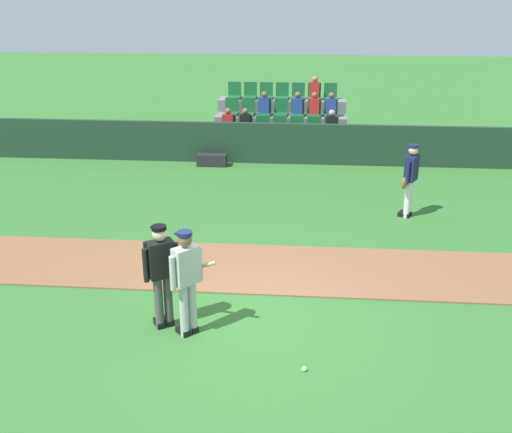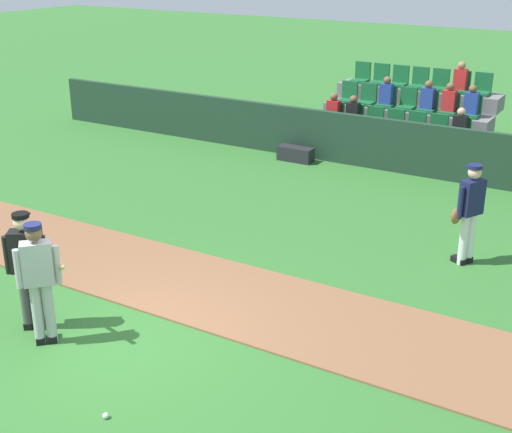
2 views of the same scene
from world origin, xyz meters
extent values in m
plane|color=#33702D|center=(0.00, 0.00, 0.00)|extent=(80.00, 80.00, 0.00)
cube|color=brown|center=(0.00, 1.88, 0.01)|extent=(28.00, 2.16, 0.03)
cube|color=#1E3828|center=(0.00, 9.29, 0.63)|extent=(20.00, 0.16, 1.25)
cube|color=slate|center=(0.00, 11.16, 0.15)|extent=(4.45, 2.95, 0.30)
cube|color=slate|center=(0.00, 10.31, 0.50)|extent=(4.35, 0.85, 0.40)
cube|color=#196033|center=(-1.65, 10.21, 0.75)|extent=(0.44, 0.40, 0.08)
cube|color=#196033|center=(-1.65, 10.43, 1.00)|extent=(0.44, 0.08, 0.50)
cube|color=red|center=(-1.65, 10.26, 1.05)|extent=(0.32, 0.22, 0.52)
sphere|color=brown|center=(-1.65, 10.26, 1.40)|extent=(0.20, 0.20, 0.20)
cube|color=#196033|center=(-1.10, 10.21, 0.75)|extent=(0.44, 0.40, 0.08)
cube|color=#196033|center=(-1.10, 10.43, 1.00)|extent=(0.44, 0.08, 0.50)
cube|color=black|center=(-1.10, 10.26, 1.05)|extent=(0.32, 0.22, 0.52)
sphere|color=brown|center=(-1.10, 10.26, 1.40)|extent=(0.20, 0.20, 0.20)
cube|color=#196033|center=(-0.55, 10.21, 0.75)|extent=(0.44, 0.40, 0.08)
cube|color=#196033|center=(-0.55, 10.43, 1.00)|extent=(0.44, 0.08, 0.50)
cube|color=#196033|center=(0.00, 10.21, 0.75)|extent=(0.44, 0.40, 0.08)
cube|color=#196033|center=(0.00, 10.43, 1.00)|extent=(0.44, 0.08, 0.50)
cube|color=#196033|center=(0.55, 10.21, 0.75)|extent=(0.44, 0.40, 0.08)
cube|color=#196033|center=(0.55, 10.43, 1.00)|extent=(0.44, 0.08, 0.50)
cube|color=#196033|center=(1.10, 10.21, 0.75)|extent=(0.44, 0.40, 0.08)
cube|color=#196033|center=(1.10, 10.43, 1.00)|extent=(0.44, 0.08, 0.50)
cube|color=#196033|center=(1.65, 10.21, 0.75)|extent=(0.44, 0.40, 0.08)
cube|color=#196033|center=(1.65, 10.43, 1.00)|extent=(0.44, 0.08, 0.50)
cube|color=black|center=(1.65, 10.26, 1.05)|extent=(0.32, 0.22, 0.52)
sphere|color=tan|center=(1.65, 10.26, 1.40)|extent=(0.20, 0.20, 0.20)
cube|color=slate|center=(0.00, 11.16, 0.90)|extent=(4.35, 0.85, 0.40)
cube|color=#196033|center=(-1.65, 11.06, 1.15)|extent=(0.44, 0.40, 0.08)
cube|color=#196033|center=(-1.65, 11.28, 1.40)|extent=(0.44, 0.08, 0.50)
cube|color=#196033|center=(-1.10, 11.06, 1.15)|extent=(0.44, 0.40, 0.08)
cube|color=#196033|center=(-1.10, 11.28, 1.40)|extent=(0.44, 0.08, 0.50)
cube|color=#196033|center=(-0.55, 11.06, 1.15)|extent=(0.44, 0.40, 0.08)
cube|color=#196033|center=(-0.55, 11.28, 1.40)|extent=(0.44, 0.08, 0.50)
cube|color=#263F99|center=(-0.55, 11.11, 1.45)|extent=(0.32, 0.22, 0.52)
sphere|color=brown|center=(-0.55, 11.11, 1.80)|extent=(0.20, 0.20, 0.20)
cube|color=#196033|center=(0.00, 11.06, 1.15)|extent=(0.44, 0.40, 0.08)
cube|color=#196033|center=(0.00, 11.28, 1.40)|extent=(0.44, 0.08, 0.50)
cube|color=#196033|center=(0.55, 11.06, 1.15)|extent=(0.44, 0.40, 0.08)
cube|color=#196033|center=(0.55, 11.28, 1.40)|extent=(0.44, 0.08, 0.50)
cube|color=#263F99|center=(0.55, 11.11, 1.45)|extent=(0.32, 0.22, 0.52)
sphere|color=brown|center=(0.55, 11.11, 1.80)|extent=(0.20, 0.20, 0.20)
cube|color=#196033|center=(1.10, 11.06, 1.15)|extent=(0.44, 0.40, 0.08)
cube|color=#196033|center=(1.10, 11.28, 1.40)|extent=(0.44, 0.08, 0.50)
cube|color=red|center=(1.10, 11.11, 1.45)|extent=(0.32, 0.22, 0.52)
sphere|color=brown|center=(1.10, 11.11, 1.80)|extent=(0.20, 0.20, 0.20)
cube|color=#196033|center=(1.65, 11.06, 1.15)|extent=(0.44, 0.40, 0.08)
cube|color=#196033|center=(1.65, 11.28, 1.40)|extent=(0.44, 0.08, 0.50)
cube|color=#263F99|center=(1.65, 11.11, 1.45)|extent=(0.32, 0.22, 0.52)
sphere|color=brown|center=(1.65, 11.11, 1.80)|extent=(0.20, 0.20, 0.20)
cube|color=slate|center=(0.00, 12.01, 1.30)|extent=(4.35, 0.85, 0.40)
cube|color=#196033|center=(-1.65, 11.91, 1.55)|extent=(0.44, 0.40, 0.08)
cube|color=#196033|center=(-1.65, 12.13, 1.80)|extent=(0.44, 0.08, 0.50)
cube|color=#196033|center=(-1.10, 11.91, 1.55)|extent=(0.44, 0.40, 0.08)
cube|color=#196033|center=(-1.10, 12.13, 1.80)|extent=(0.44, 0.08, 0.50)
cube|color=#196033|center=(-0.55, 11.91, 1.55)|extent=(0.44, 0.40, 0.08)
cube|color=#196033|center=(-0.55, 12.13, 1.80)|extent=(0.44, 0.08, 0.50)
cube|color=#196033|center=(0.00, 11.91, 1.55)|extent=(0.44, 0.40, 0.08)
cube|color=#196033|center=(0.00, 12.13, 1.80)|extent=(0.44, 0.08, 0.50)
cube|color=#196033|center=(0.55, 11.91, 1.55)|extent=(0.44, 0.40, 0.08)
cube|color=#196033|center=(0.55, 12.13, 1.80)|extent=(0.44, 0.08, 0.50)
cube|color=#196033|center=(1.10, 11.91, 1.55)|extent=(0.44, 0.40, 0.08)
cube|color=#196033|center=(1.10, 12.13, 1.80)|extent=(0.44, 0.08, 0.50)
cube|color=red|center=(1.10, 11.96, 1.85)|extent=(0.32, 0.22, 0.52)
sphere|color=#9E7051|center=(1.10, 11.96, 2.20)|extent=(0.20, 0.20, 0.20)
cube|color=#196033|center=(1.65, 11.91, 1.55)|extent=(0.44, 0.40, 0.08)
cube|color=#196033|center=(1.65, 12.13, 1.80)|extent=(0.44, 0.08, 0.50)
cylinder|color=#B2B2B2|center=(-0.97, -0.58, 0.45)|extent=(0.14, 0.14, 0.90)
cylinder|color=#B2B2B2|center=(-0.86, -0.47, 0.45)|extent=(0.14, 0.14, 0.90)
cube|color=black|center=(-1.01, -0.54, 0.05)|extent=(0.27, 0.27, 0.10)
cube|color=black|center=(-0.90, -0.43, 0.05)|extent=(0.27, 0.27, 0.10)
cube|color=#B2B2B2|center=(-0.91, -0.53, 1.20)|extent=(0.44, 0.44, 0.60)
cylinder|color=#B2B2B2|center=(-1.09, -0.71, 1.15)|extent=(0.09, 0.09, 0.55)
cylinder|color=#B2B2B2|center=(-0.74, -0.35, 1.15)|extent=(0.09, 0.09, 0.55)
sphere|color=brown|center=(-0.91, -0.53, 1.63)|extent=(0.22, 0.22, 0.22)
cylinder|color=#191E4C|center=(-0.91, -0.53, 1.73)|extent=(0.23, 0.23, 0.06)
cube|color=#191E4C|center=(-0.99, -0.46, 1.70)|extent=(0.21, 0.21, 0.02)
cylinder|color=tan|center=(-0.81, -0.28, 1.05)|extent=(0.74, 0.41, 0.41)
cylinder|color=#4C4C4C|center=(-1.41, -0.39, 0.45)|extent=(0.14, 0.14, 0.90)
cylinder|color=#4C4C4C|center=(-1.28, -0.30, 0.45)|extent=(0.14, 0.14, 0.90)
cube|color=black|center=(-1.45, -0.34, 0.05)|extent=(0.24, 0.28, 0.10)
cube|color=black|center=(-1.31, -0.25, 0.05)|extent=(0.24, 0.28, 0.10)
cube|color=black|center=(-1.35, -0.34, 1.20)|extent=(0.46, 0.40, 0.60)
cylinder|color=black|center=(-1.56, -0.48, 1.15)|extent=(0.09, 0.09, 0.55)
cylinder|color=black|center=(-1.14, -0.21, 1.15)|extent=(0.09, 0.09, 0.55)
sphere|color=beige|center=(-1.35, -0.34, 1.63)|extent=(0.22, 0.22, 0.22)
cylinder|color=black|center=(-1.35, -0.34, 1.73)|extent=(0.23, 0.23, 0.06)
cube|color=black|center=(-1.40, -0.26, 1.70)|extent=(0.22, 0.20, 0.02)
cube|color=black|center=(-1.42, -0.23, 1.20)|extent=(0.41, 0.30, 0.56)
cylinder|color=white|center=(3.28, 4.92, 0.45)|extent=(0.14, 0.14, 0.90)
cylinder|color=white|center=(3.35, 5.06, 0.45)|extent=(0.14, 0.14, 0.90)
cube|color=black|center=(3.23, 4.95, 0.05)|extent=(0.29, 0.23, 0.10)
cube|color=black|center=(3.30, 5.09, 0.05)|extent=(0.29, 0.23, 0.10)
cube|color=#191E47|center=(3.32, 4.99, 1.20)|extent=(0.38, 0.46, 0.60)
cylinder|color=#191E47|center=(3.20, 4.77, 1.15)|extent=(0.09, 0.09, 0.55)
cylinder|color=#191E47|center=(3.44, 5.21, 1.15)|extent=(0.09, 0.09, 0.55)
sphere|color=beige|center=(3.32, 4.99, 1.63)|extent=(0.22, 0.22, 0.22)
cylinder|color=#191E4C|center=(3.32, 4.99, 1.73)|extent=(0.23, 0.23, 0.06)
cube|color=#191E4C|center=(3.23, 5.04, 1.70)|extent=(0.19, 0.22, 0.02)
ellipsoid|color=brown|center=(3.14, 4.77, 0.90)|extent=(0.20, 0.23, 0.28)
sphere|color=white|center=(0.92, -1.37, 0.04)|extent=(0.07, 0.07, 0.07)
cube|color=#232328|center=(-1.99, 8.84, 0.18)|extent=(0.90, 0.36, 0.36)
camera|label=1|loc=(0.82, -8.57, 5.18)|focal=41.88mm
camera|label=2|loc=(5.87, -6.26, 5.15)|focal=49.44mm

